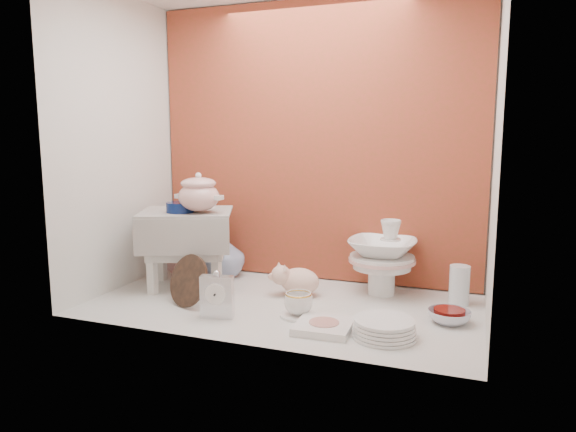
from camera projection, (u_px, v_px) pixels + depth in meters
name	position (u px, v px, depth m)	size (l,w,h in m)	color
ground	(283.00, 304.00, 2.45)	(1.80, 1.80, 0.00)	silver
niche_shell	(296.00, 106.00, 2.47)	(1.86, 1.03, 1.53)	#A33728
step_stool	(188.00, 249.00, 2.71)	(0.46, 0.39, 0.40)	silver
soup_tureen	(199.00, 193.00, 2.59)	(0.24, 0.24, 0.20)	white
cobalt_bowl	(180.00, 207.00, 2.62)	(0.14, 0.14, 0.05)	#0A1A4F
floral_platter	(190.00, 240.00, 2.93)	(0.43, 0.14, 0.41)	beige
blue_white_vase	(223.00, 255.00, 2.91)	(0.24, 0.24, 0.25)	white
lacquer_tray	(188.00, 281.00, 2.41)	(0.25, 0.10, 0.24)	black
mantel_clock	(217.00, 295.00, 2.25)	(0.14, 0.05, 0.21)	silver
plush_pig	(300.00, 281.00, 2.57)	(0.25, 0.17, 0.15)	beige
teacup_saucer	(298.00, 315.00, 2.28)	(0.16, 0.16, 0.01)	white
gold_rim_teacup	(298.00, 303.00, 2.27)	(0.12, 0.12, 0.10)	white
lattice_dish	(324.00, 326.00, 2.12)	(0.23, 0.23, 0.03)	white
dinner_plate_stack	(384.00, 328.00, 2.04)	(0.25, 0.25, 0.07)	white
crystal_bowl	(449.00, 317.00, 2.20)	(0.18, 0.18, 0.06)	silver
clear_glass_vase	(459.00, 285.00, 2.43)	(0.09, 0.09, 0.19)	silver
porcelain_tower	(382.00, 257.00, 2.58)	(0.33, 0.33, 0.38)	white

